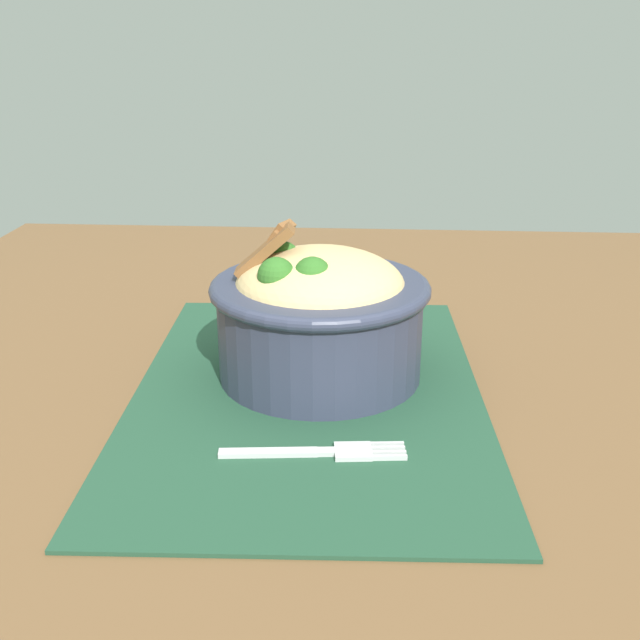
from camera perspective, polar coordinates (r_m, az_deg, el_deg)
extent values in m
cube|color=brown|center=(0.63, -2.17, -7.52)|extent=(1.15, 0.94, 0.03)
cylinder|color=brown|center=(1.35, -17.49, -10.76)|extent=(0.04, 0.04, 0.74)
cylinder|color=brown|center=(1.32, 18.91, -11.88)|extent=(0.04, 0.04, 0.74)
cube|color=#1E422D|center=(0.63, -0.92, -5.38)|extent=(0.43, 0.30, 0.00)
cylinder|color=#2D3347|center=(0.65, 0.00, -0.64)|extent=(0.17, 0.17, 0.08)
torus|color=#2D3347|center=(0.63, 0.00, 2.42)|extent=(0.18, 0.18, 0.01)
ellipsoid|color=tan|center=(0.63, 0.00, 2.51)|extent=(0.19, 0.19, 0.06)
sphere|color=#2D6221|center=(0.65, -2.78, 4.61)|extent=(0.03, 0.03, 0.03)
sphere|color=#2D6221|center=(0.60, -3.27, 3.28)|extent=(0.03, 0.03, 0.03)
sphere|color=#2D6221|center=(0.60, -0.57, 3.29)|extent=(0.03, 0.03, 0.03)
cylinder|color=orange|center=(0.65, -1.38, 4.43)|extent=(0.03, 0.02, 0.01)
cube|color=brown|center=(0.65, -3.61, 5.44)|extent=(0.03, 0.04, 0.05)
cube|color=brown|center=(0.64, -3.96, 5.02)|extent=(0.03, 0.03, 0.04)
cube|color=brown|center=(0.63, -4.14, 5.15)|extent=(0.02, 0.05, 0.05)
cube|color=beige|center=(0.54, -3.89, -9.83)|extent=(0.02, 0.07, 0.00)
cube|color=beige|center=(0.54, 0.46, -9.79)|extent=(0.01, 0.01, 0.00)
cube|color=beige|center=(0.55, 2.48, -9.75)|extent=(0.02, 0.03, 0.00)
cube|color=beige|center=(0.54, 5.24, -10.17)|extent=(0.00, 0.02, 0.00)
cube|color=beige|center=(0.54, 5.17, -9.85)|extent=(0.00, 0.02, 0.00)
cube|color=beige|center=(0.55, 5.09, -9.52)|extent=(0.00, 0.02, 0.00)
cube|color=beige|center=(0.56, 5.02, -9.21)|extent=(0.00, 0.02, 0.00)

